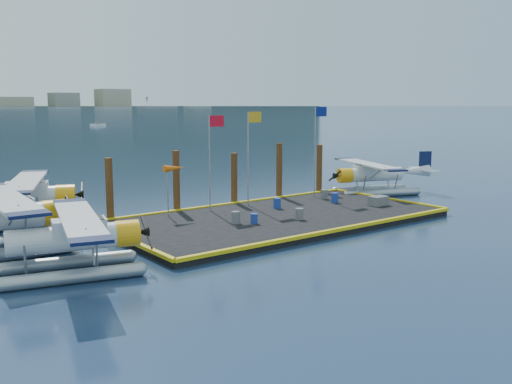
% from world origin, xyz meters
% --- Properties ---
extents(ground, '(4000.00, 4000.00, 0.00)m').
position_xyz_m(ground, '(0.00, 0.00, 0.00)').
color(ground, navy).
rests_on(ground, ground).
extents(dock, '(20.00, 10.00, 0.40)m').
position_xyz_m(dock, '(0.00, 0.00, 0.20)').
color(dock, black).
rests_on(dock, ground).
extents(dock_bumpers, '(20.25, 10.25, 0.18)m').
position_xyz_m(dock_bumpers, '(0.00, 0.00, 0.49)').
color(dock_bumpers, gold).
rests_on(dock_bumpers, dock).
extents(seaplane_a, '(8.73, 9.43, 3.35)m').
position_xyz_m(seaplane_a, '(-13.91, -3.20, 1.46)').
color(seaplane_a, '#939BA0').
rests_on(seaplane_a, ground).
extents(seaplane_c, '(9.53, 10.06, 3.65)m').
position_xyz_m(seaplane_c, '(-12.91, 8.09, 1.59)').
color(seaplane_c, '#939BA0').
rests_on(seaplane_c, ground).
extents(seaplane_d, '(8.68, 9.20, 3.32)m').
position_xyz_m(seaplane_d, '(12.33, 3.44, 1.45)').
color(seaplane_d, '#939BA0').
rests_on(seaplane_d, ground).
extents(drum_0, '(0.49, 0.49, 0.69)m').
position_xyz_m(drum_0, '(-3.43, -0.34, 0.74)').
color(drum_0, '#5C5C61').
rests_on(drum_0, dock).
extents(drum_1, '(0.47, 0.47, 0.66)m').
position_xyz_m(drum_1, '(0.19, -1.68, 0.73)').
color(drum_1, '#5C5C61').
rests_on(drum_1, dock).
extents(drum_2, '(0.47, 0.47, 0.67)m').
position_xyz_m(drum_2, '(5.94, 1.13, 0.73)').
color(drum_2, navy).
rests_on(drum_2, dock).
extents(drum_3, '(0.41, 0.41, 0.57)m').
position_xyz_m(drum_3, '(-2.61, -0.97, 0.69)').
color(drum_3, navy).
rests_on(drum_3, dock).
extents(drum_4, '(0.47, 0.47, 0.66)m').
position_xyz_m(drum_4, '(6.41, 2.64, 0.73)').
color(drum_4, '#5C5C61').
rests_on(drum_4, dock).
extents(drum_5, '(0.48, 0.48, 0.68)m').
position_xyz_m(drum_5, '(1.41, 1.86, 0.74)').
color(drum_5, navy).
rests_on(drum_5, dock).
extents(crate, '(1.23, 0.82, 0.61)m').
position_xyz_m(crate, '(7.47, -1.41, 0.71)').
color(crate, '#5C5C61').
rests_on(crate, dock).
extents(flagpole_red, '(1.14, 0.08, 6.00)m').
position_xyz_m(flagpole_red, '(-2.29, 3.80, 4.40)').
color(flagpole_red, gray).
rests_on(flagpole_red, dock).
extents(flagpole_yellow, '(1.14, 0.08, 6.20)m').
position_xyz_m(flagpole_yellow, '(0.70, 3.80, 4.51)').
color(flagpole_yellow, gray).
rests_on(flagpole_yellow, dock).
extents(flagpole_blue, '(1.14, 0.08, 6.50)m').
position_xyz_m(flagpole_blue, '(6.70, 3.80, 4.69)').
color(flagpole_blue, gray).
rests_on(flagpole_blue, dock).
extents(windsock, '(1.40, 0.44, 3.12)m').
position_xyz_m(windsock, '(-5.03, 3.80, 3.23)').
color(windsock, gray).
rests_on(windsock, dock).
extents(piling_0, '(0.44, 0.44, 4.00)m').
position_xyz_m(piling_0, '(-8.50, 5.40, 2.00)').
color(piling_0, '#432813').
rests_on(piling_0, ground).
extents(piling_1, '(0.44, 0.44, 4.20)m').
position_xyz_m(piling_1, '(-4.00, 5.40, 2.10)').
color(piling_1, '#432813').
rests_on(piling_1, ground).
extents(piling_2, '(0.44, 0.44, 3.80)m').
position_xyz_m(piling_2, '(0.50, 5.40, 1.90)').
color(piling_2, '#432813').
rests_on(piling_2, ground).
extents(piling_3, '(0.44, 0.44, 4.30)m').
position_xyz_m(piling_3, '(4.50, 5.40, 2.15)').
color(piling_3, '#432813').
rests_on(piling_3, ground).
extents(piling_4, '(0.44, 0.44, 4.00)m').
position_xyz_m(piling_4, '(8.50, 5.40, 2.00)').
color(piling_4, '#432813').
rests_on(piling_4, ground).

